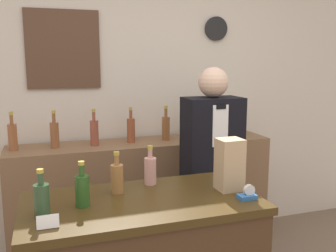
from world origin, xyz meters
TOP-DOWN VIEW (x-y plane):
  - back_wall at (-0.00, 2.00)m, footprint 5.20×0.09m
  - back_shelf at (0.06, 1.72)m, footprint 2.16×0.43m
  - shopkeeper at (0.41, 1.14)m, footprint 0.40×0.25m
  - potted_plant at (0.78, 1.69)m, footprint 0.25×0.25m
  - paper_bag at (0.21, 0.49)m, footprint 0.13×0.12m
  - tape_dispenser at (0.23, 0.34)m, footprint 0.09×0.06m
  - price_card_left at (-0.72, 0.31)m, footprint 0.09×0.02m
  - counter_bottle_0 at (-0.74, 0.43)m, footprint 0.07×0.07m
  - counter_bottle_1 at (-0.56, 0.50)m, footprint 0.07×0.07m
  - counter_bottle_2 at (-0.37, 0.63)m, footprint 0.07×0.07m
  - counter_bottle_3 at (-0.17, 0.71)m, footprint 0.07×0.07m
  - shelf_bottle_0 at (-0.94, 1.74)m, footprint 0.07×0.07m
  - shelf_bottle_1 at (-0.64, 1.73)m, footprint 0.07×0.07m
  - shelf_bottle_2 at (-0.34, 1.71)m, footprint 0.07×0.07m
  - shelf_bottle_3 at (-0.04, 1.73)m, footprint 0.07×0.07m
  - shelf_bottle_4 at (0.26, 1.73)m, footprint 0.07×0.07m
  - shelf_bottle_5 at (0.56, 1.73)m, footprint 0.07×0.07m

SIDE VIEW (x-z plane):
  - back_shelf at x=0.06m, z-range 0.00..0.98m
  - shopkeeper at x=0.41m, z-range 0.00..1.60m
  - tape_dispenser at x=0.23m, z-range 0.95..1.02m
  - price_card_left at x=-0.72m, z-range 0.96..1.02m
  - counter_bottle_0 at x=-0.74m, z-range 0.93..1.15m
  - counter_bottle_1 at x=-0.56m, z-range 0.93..1.15m
  - counter_bottle_2 at x=-0.37m, z-range 0.93..1.15m
  - counter_bottle_3 at x=-0.17m, z-range 0.93..1.15m
  - shelf_bottle_0 at x=-0.94m, z-range 0.94..1.23m
  - shelf_bottle_1 at x=-0.64m, z-range 0.94..1.23m
  - shelf_bottle_2 at x=-0.34m, z-range 0.94..1.23m
  - shelf_bottle_3 at x=-0.04m, z-range 0.94..1.23m
  - shelf_bottle_4 at x=0.26m, z-range 0.94..1.23m
  - shelf_bottle_5 at x=0.56m, z-range 0.94..1.23m
  - paper_bag at x=0.21m, z-range 0.96..1.24m
  - potted_plant at x=0.78m, z-range 0.99..1.34m
  - back_wall at x=0.00m, z-range 0.00..2.70m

